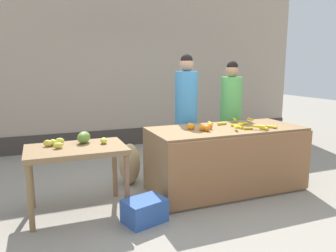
% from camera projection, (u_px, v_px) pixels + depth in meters
% --- Properties ---
extents(ground_plane, '(24.00, 24.00, 0.00)m').
position_uv_depth(ground_plane, '(191.00, 194.00, 4.43)').
color(ground_plane, gray).
extents(market_wall_back, '(8.17, 0.23, 3.37)m').
position_uv_depth(market_wall_back, '(128.00, 68.00, 6.98)').
color(market_wall_back, tan).
rests_on(market_wall_back, ground).
extents(fruit_stall_counter, '(2.09, 0.94, 0.87)m').
position_uv_depth(fruit_stall_counter, '(226.00, 159.00, 4.52)').
color(fruit_stall_counter, olive).
rests_on(fruit_stall_counter, ground).
extents(side_table_wooden, '(1.12, 0.72, 0.78)m').
position_uv_depth(side_table_wooden, '(76.00, 156.00, 3.77)').
color(side_table_wooden, olive).
rests_on(side_table_wooden, ground).
extents(banana_bunch_pile, '(0.71, 0.76, 0.07)m').
position_uv_depth(banana_bunch_pile, '(242.00, 125.00, 4.52)').
color(banana_bunch_pile, gold).
rests_on(banana_bunch_pile, fruit_stall_counter).
extents(orange_pile, '(0.33, 0.30, 0.09)m').
position_uv_depth(orange_pile, '(200.00, 127.00, 4.27)').
color(orange_pile, orange).
rests_on(orange_pile, fruit_stall_counter).
extents(mango_papaya_pile, '(0.74, 0.35, 0.14)m').
position_uv_depth(mango_papaya_pile, '(77.00, 139.00, 3.88)').
color(mango_papaya_pile, '#D1D942').
rests_on(mango_papaya_pile, side_table_wooden).
extents(vendor_woman_blue_shirt, '(0.34, 0.34, 1.87)m').
position_uv_depth(vendor_woman_blue_shirt, '(186.00, 116.00, 4.98)').
color(vendor_woman_blue_shirt, '#33333D').
rests_on(vendor_woman_blue_shirt, ground).
extents(vendor_woman_green_shirt, '(0.34, 0.34, 1.77)m').
position_uv_depth(vendor_woman_green_shirt, '(231.00, 116.00, 5.34)').
color(vendor_woman_green_shirt, '#33333D').
rests_on(vendor_woman_green_shirt, ground).
extents(produce_crate, '(0.51, 0.43, 0.26)m').
position_uv_depth(produce_crate, '(145.00, 211.00, 3.61)').
color(produce_crate, '#3359A5').
rests_on(produce_crate, ground).
extents(produce_sack, '(0.45, 0.46, 0.60)m').
position_uv_depth(produce_sack, '(130.00, 164.00, 4.75)').
color(produce_sack, tan).
rests_on(produce_sack, ground).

